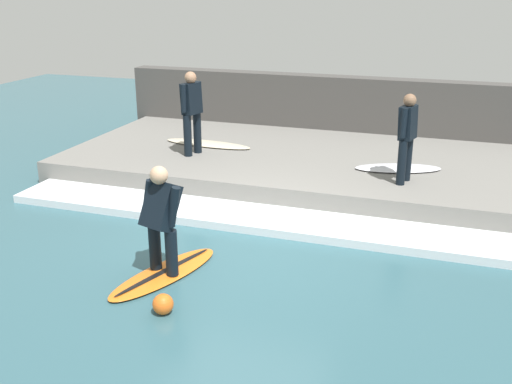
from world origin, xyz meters
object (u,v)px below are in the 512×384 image
object	(u,v)px
surfboard_riding	(164,273)
surfer_waiting_near	(192,109)
surfboard_waiting_near	(208,144)
marker_buoy	(163,304)
surfboard_waiting_far	(398,168)
surfer_riding	(161,215)
surfer_waiting_far	(407,134)

from	to	relation	value
surfboard_riding	surfer_waiting_near	xyz separation A→B (m)	(4.21, 1.45, 1.36)
surfboard_waiting_near	marker_buoy	distance (m)	6.17
surfer_waiting_near	surfboard_waiting_far	size ratio (longest dim) A/B	0.98
surfboard_waiting_far	marker_buoy	world-z (taller)	surfboard_waiting_far
surfer_riding	surfboard_waiting_near	xyz separation A→B (m)	(4.96, 1.44, -0.41)
surfboard_waiting_near	surfer_waiting_far	bearing A→B (deg)	-106.16
surfer_waiting_near	surfboard_waiting_far	world-z (taller)	surfer_waiting_near
surfer_waiting_near	surfboard_waiting_far	xyz separation A→B (m)	(0.25, -4.08, -0.91)
surfer_riding	surfer_waiting_near	distance (m)	4.48
surfer_riding	surfboard_waiting_far	world-z (taller)	surfer_riding
surfboard_riding	surfboard_waiting_far	distance (m)	5.20
surfboard_riding	surfboard_waiting_far	world-z (taller)	surfboard_waiting_far
surfboard_riding	surfboard_waiting_near	distance (m)	5.19
surfer_riding	surfer_waiting_far	world-z (taller)	surfer_waiting_far
surfboard_waiting_near	surfboard_waiting_far	distance (m)	4.10
surfboard_waiting_far	marker_buoy	distance (m)	5.80
surfboard_riding	surfer_waiting_far	bearing A→B (deg)	-36.76
surfboard_riding	surfboard_waiting_near	size ratio (longest dim) A/B	0.99
surfboard_waiting_near	surfer_waiting_far	xyz separation A→B (m)	(-1.23, -4.23, 0.85)
surfboard_waiting_near	marker_buoy	xyz separation A→B (m)	(-5.86, -1.89, -0.35)
surfer_waiting_far	surfer_riding	bearing A→B (deg)	143.24
surfboard_waiting_far	surfboard_riding	bearing A→B (deg)	149.47
surfboard_waiting_far	marker_buoy	size ratio (longest dim) A/B	6.67
surfer_riding	marker_buoy	world-z (taller)	surfer_riding
surfer_riding	marker_buoy	distance (m)	1.26
marker_buoy	surfboard_waiting_near	bearing A→B (deg)	17.83
surfboard_riding	surfer_waiting_near	bearing A→B (deg)	19.00
surfer_riding	surfboard_waiting_near	distance (m)	5.18
surfboard_waiting_near	marker_buoy	size ratio (longest dim) A/B	7.89
surfer_waiting_far	surfboard_waiting_far	xyz separation A→B (m)	(0.73, 0.16, -0.85)
surfboard_riding	surfboard_waiting_far	size ratio (longest dim) A/B	1.17
surfboard_riding	surfer_waiting_far	size ratio (longest dim) A/B	1.28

